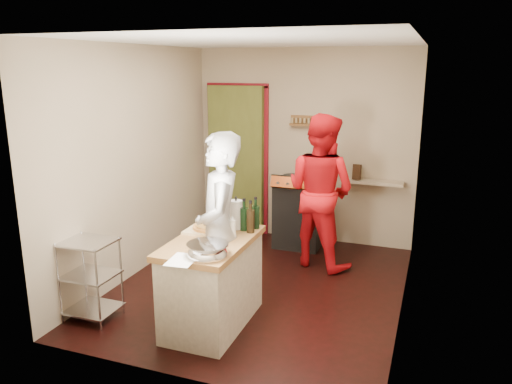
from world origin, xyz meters
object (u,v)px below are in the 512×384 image
Objects in this scene: stove at (299,213)px; island at (213,280)px; person_stripe at (219,231)px; person_red at (320,191)px; wire_shelving at (90,276)px.

island is (-0.19, -2.32, 0.00)m from stove.
person_red reaches higher than person_stripe.
person_red is (0.54, 1.71, 0.01)m from person_stripe.
wire_shelving is (-1.33, -2.62, -0.01)m from stove.
person_stripe is 0.99× the size of person_red.
wire_shelving is at bearing -165.24° from island.
wire_shelving is at bearing 71.11° from person_red.
island reaches higher than stove.
wire_shelving is at bearing -96.98° from person_stripe.
person_red is (0.59, 1.79, 0.47)m from island.
stove is 0.55× the size of person_stripe.
island is 0.69× the size of person_stripe.
person_red is at bearing 137.56° from person_stripe.
stove reaches higher than wire_shelving.
person_red is (0.40, -0.54, 0.47)m from stove.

